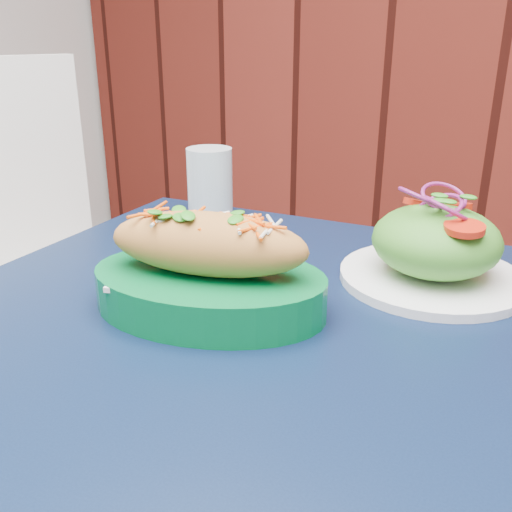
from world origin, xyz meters
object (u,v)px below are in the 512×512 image
Objects in this scene: cafe_table at (256,391)px; salad_plate at (435,247)px; chair_left at (31,273)px; banh_mi_basket at (209,271)px.

cafe_table is 4.00× the size of salad_plate.
chair_left is 0.84m from salad_plate.
banh_mi_basket is at bearing -7.56° from chair_left.
salad_plate reaches higher than cafe_table.
cafe_table is 0.71m from chair_left.
banh_mi_basket reaches higher than cafe_table.
banh_mi_basket is at bearing -175.89° from cafe_table.
salad_plate is (0.17, 0.24, -0.00)m from banh_mi_basket.
cafe_table is at bearing -114.22° from salad_plate.
banh_mi_basket is 0.30m from salad_plate.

